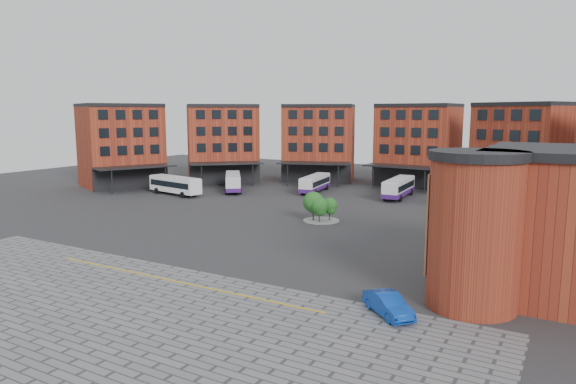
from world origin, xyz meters
The scene contains 13 objects.
ground centered at (0.00, 0.00, 0.00)m, with size 160.00×160.00×0.00m, color #28282B.
paving_zone centered at (2.00, -22.00, 0.01)m, with size 50.00×22.00×0.02m, color slate.
yellow_line centered at (2.00, -14.00, 0.03)m, with size 26.00×0.15×0.02m, color gold.
main_building centered at (-4.77, 38.25, 7.23)m, with size 94.14×42.48×14.60m.
east_building centered at (28.70, -3.06, 5.29)m, with size 17.40×15.40×10.60m.
tree_island centered at (1.90, 11.53, 1.94)m, with size 4.40×4.40×3.63m.
bus_a centered at (-27.14, 18.47, 1.75)m, with size 10.67×4.24×2.94m.
bus_b centered at (-21.44, 26.32, 1.59)m, with size 8.09×9.82×2.93m.
bus_c centered at (-8.97, 32.14, 1.51)m, with size 3.67×10.10×2.78m.
bus_d centered at (4.80, 33.48, 1.63)m, with size 3.10×10.79×3.01m.
bus_e centered at (18.46, 31.65, 1.92)m, with size 7.69×12.70×3.55m.
bus_f centered at (22.42, 24.27, 1.54)m, with size 8.00×9.42×2.84m.
blue_car centered at (18.62, -12.22, 0.73)m, with size 1.54×4.42×1.46m, color #0C3AA5.
Camera 1 is at (28.68, -43.08, 13.07)m, focal length 32.00 mm.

